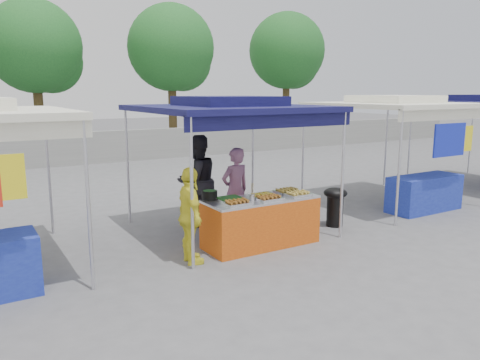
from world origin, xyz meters
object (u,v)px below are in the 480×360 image
cooking_pot (210,195)px  customer_person (190,216)px  helper_man (197,181)px  wok_burner (335,203)px  vendor_table (261,222)px  vendor_woman (235,191)px

cooking_pot → customer_person: size_ratio=0.17×
helper_man → customer_person: 2.13m
cooking_pot → helper_man: helper_man is taller
cooking_pot → customer_person: (-0.60, -0.51, -0.16)m
cooking_pot → wok_burner: 2.79m
vendor_table → customer_person: size_ratio=1.31×
cooking_pot → customer_person: bearing=-139.9°
vendor_table → customer_person: (-1.42, -0.16, 0.34)m
vendor_table → wok_burner: bearing=6.5°
vendor_table → helper_man: bearing=102.9°
wok_burner → customer_person: (-3.35, -0.38, 0.30)m
vendor_woman → cooking_pot: bearing=27.3°
vendor_table → vendor_woman: vendor_woman is taller
vendor_woman → helper_man: bearing=-70.0°
vendor_table → wok_burner: vendor_table is taller
vendor_table → customer_person: 1.47m
wok_burner → vendor_woman: 2.06m
cooking_pot → customer_person: 0.80m
vendor_table → cooking_pot: 1.02m
helper_man → wok_burner: bearing=137.9°
wok_burner → vendor_woman: (-1.92, 0.66, 0.35)m
helper_man → cooking_pot: bearing=62.6°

